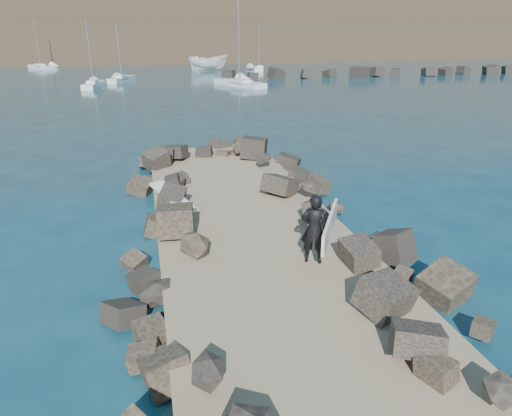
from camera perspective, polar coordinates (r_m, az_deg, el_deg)
The scene contains 15 objects.
ground at distance 15.39m, azimuth -0.87°, elevation -3.91°, with size 800.00×800.00×0.00m, color #0F384C.
jetty at distance 13.51m, azimuth 0.99°, elevation -6.24°, with size 6.00×26.00×0.60m, color #8C7759.
riprap_left at distance 13.53m, azimuth -11.59°, elevation -5.73°, with size 2.60×22.00×1.00m, color black.
riprap_right at distance 14.76m, azimuth 11.50°, elevation -3.36°, with size 2.60×22.00×1.00m, color black.
breakwater_secondary at distance 78.67m, azimuth 16.15°, elevation 16.01°, with size 52.00×4.00×1.20m, color black.
headland at distance 174.36m, azimuth -10.00°, elevation 23.93°, with size 360.00×140.00×32.00m, color #2D4919.
surfboard_resting at distance 16.18m, azimuth -10.33°, elevation 0.99°, with size 0.58×2.32×0.08m, color white.
boat_imported at distance 87.58m, azimuth -5.97°, elevation 17.63°, with size 2.67×7.11×2.75m, color white.
surfer_with_board at distance 12.36m, azimuth 7.55°, elevation -2.56°, with size 1.51×2.13×1.95m.
sailboat_b at distance 69.39m, azimuth -16.45°, elevation 15.19°, with size 3.76×6.50×7.83m.
sailboat_e at distance 99.96m, azimuth -25.32°, elevation 15.65°, with size 5.65×6.95×8.88m.
sailboat_f at distance 114.93m, azimuth 4.73°, elevation 17.96°, with size 3.07×5.93×7.16m.
sailboat_d at distance 86.35m, azimuth 0.38°, elevation 17.01°, with size 3.18×7.18×8.47m.
sailboat_a at distance 62.89m, azimuth -19.65°, elevation 14.31°, with size 2.42×6.67×7.93m.
sailboat_c at distance 61.10m, azimuth -2.09°, elevation 15.30°, with size 5.58×8.93×10.58m.
Camera 1 is at (-3.01, -13.62, 6.51)m, focal length 32.00 mm.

